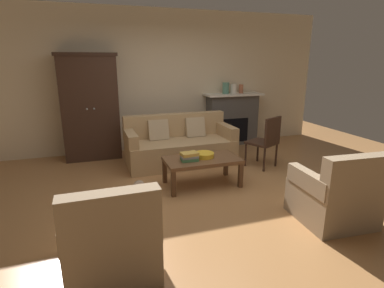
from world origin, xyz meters
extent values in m
plane|color=#B27A47|center=(0.00, 0.00, 0.00)|extent=(9.60, 9.60, 0.00)
cube|color=beige|center=(0.00, 2.55, 1.40)|extent=(7.20, 0.10, 2.80)
cube|color=#4C4947|center=(1.55, 2.30, 0.54)|extent=(1.10, 0.36, 1.08)
cube|color=black|center=(1.55, 2.12, 0.34)|extent=(0.60, 0.01, 0.52)
cube|color=white|center=(1.55, 2.28, 1.10)|extent=(1.26, 0.48, 0.04)
cube|color=#382319|center=(-1.40, 2.22, 0.94)|extent=(1.00, 0.52, 1.88)
cube|color=#2F1E15|center=(-1.40, 2.22, 1.91)|extent=(1.06, 0.55, 0.06)
sphere|color=#ADAFB5|center=(-1.46, 1.95, 0.98)|extent=(0.04, 0.04, 0.04)
sphere|color=#ADAFB5|center=(-1.34, 1.95, 0.98)|extent=(0.04, 0.04, 0.04)
cube|color=tan|center=(0.08, 1.32, 0.22)|extent=(1.91, 0.87, 0.44)
cube|color=tan|center=(0.07, 1.66, 0.65)|extent=(1.90, 0.21, 0.42)
cube|color=tan|center=(-0.80, 1.31, 0.55)|extent=(0.17, 0.80, 0.22)
cube|color=tan|center=(0.96, 1.34, 0.55)|extent=(0.17, 0.80, 0.22)
cube|color=tan|center=(-0.28, 1.52, 0.61)|extent=(0.36, 0.19, 0.37)
cube|color=tan|center=(0.42, 1.53, 0.61)|extent=(0.36, 0.19, 0.37)
cube|color=brown|center=(0.10, 0.28, 0.39)|extent=(1.10, 0.60, 0.05)
cube|color=brown|center=(-0.41, 0.02, 0.18)|extent=(0.06, 0.06, 0.37)
cube|color=brown|center=(0.61, 0.02, 0.18)|extent=(0.06, 0.06, 0.37)
cube|color=brown|center=(-0.41, 0.54, 0.18)|extent=(0.06, 0.06, 0.37)
cube|color=brown|center=(0.61, 0.54, 0.18)|extent=(0.06, 0.06, 0.37)
cylinder|color=gold|center=(0.15, 0.33, 0.45)|extent=(0.29, 0.29, 0.07)
cube|color=#427A4C|center=(-0.11, 0.24, 0.44)|extent=(0.25, 0.19, 0.05)
cube|color=gray|center=(-0.11, 0.24, 0.48)|extent=(0.24, 0.18, 0.03)
cube|color=gold|center=(-0.11, 0.24, 0.52)|extent=(0.25, 0.19, 0.05)
cylinder|color=slate|center=(1.37, 2.28, 1.24)|extent=(0.14, 0.14, 0.24)
cylinder|color=beige|center=(1.55, 2.28, 1.22)|extent=(0.14, 0.14, 0.21)
cylinder|color=#A86042|center=(1.73, 2.28, 1.21)|extent=(0.10, 0.10, 0.19)
cube|color=#997F60|center=(-1.32, -1.26, 0.21)|extent=(0.77, 0.77, 0.42)
cube|color=#997F60|center=(-1.31, -1.57, 0.65)|extent=(0.76, 0.17, 0.46)
cube|color=#997F60|center=(-0.99, -1.25, 0.52)|extent=(0.13, 0.70, 0.20)
cube|color=#997F60|center=(-1.65, -1.26, 0.52)|extent=(0.13, 0.70, 0.20)
cube|color=#997F60|center=(1.18, -1.16, 0.21)|extent=(0.81, 0.81, 0.42)
cube|color=#997F60|center=(1.16, -1.47, 0.65)|extent=(0.77, 0.21, 0.46)
cube|color=#997F60|center=(1.51, -1.18, 0.52)|extent=(0.17, 0.71, 0.20)
cube|color=#997F60|center=(0.85, -1.14, 0.52)|extent=(0.17, 0.71, 0.20)
cube|color=#382319|center=(1.38, 0.75, 0.43)|extent=(0.59, 0.59, 0.04)
cylinder|color=#382319|center=(1.47, 1.00, 0.21)|extent=(0.04, 0.04, 0.41)
cylinder|color=#382319|center=(1.13, 0.84, 0.21)|extent=(0.04, 0.04, 0.41)
cylinder|color=#382319|center=(1.64, 0.66, 0.21)|extent=(0.04, 0.04, 0.41)
cylinder|color=#382319|center=(1.29, 0.49, 0.21)|extent=(0.04, 0.04, 0.41)
cube|color=#382319|center=(1.47, 0.57, 0.68)|extent=(0.41, 0.23, 0.45)
ellipsoid|color=gray|center=(-1.00, -0.42, 0.25)|extent=(0.35, 0.45, 0.22)
sphere|color=gray|center=(-0.90, -0.20, 0.31)|extent=(0.15, 0.15, 0.15)
cylinder|color=gray|center=(-1.00, -0.28, 0.07)|extent=(0.06, 0.06, 0.14)
cylinder|color=gray|center=(-0.90, -0.33, 0.07)|extent=(0.06, 0.06, 0.14)
cylinder|color=gray|center=(-1.10, -0.50, 0.07)|extent=(0.06, 0.06, 0.14)
cylinder|color=gray|center=(-1.00, -0.55, 0.07)|extent=(0.06, 0.06, 0.14)
sphere|color=gray|center=(-1.10, -0.63, 0.27)|extent=(0.06, 0.06, 0.06)
camera|label=1|loc=(-1.39, -3.73, 1.82)|focal=28.57mm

